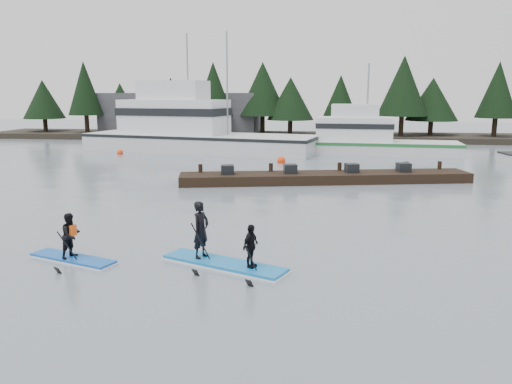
# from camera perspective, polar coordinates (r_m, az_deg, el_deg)

# --- Properties ---
(ground) EXTENTS (160.00, 160.00, 0.00)m
(ground) POSITION_cam_1_polar(r_m,az_deg,el_deg) (14.16, -3.32, -9.05)
(ground) COLOR gray
(ground) RESTS_ON ground
(far_shore) EXTENTS (70.00, 8.00, 0.60)m
(far_shore) POSITION_cam_1_polar(r_m,az_deg,el_deg) (55.29, 5.08, 6.34)
(far_shore) COLOR #2D281E
(far_shore) RESTS_ON ground
(treeline) EXTENTS (60.00, 4.00, 8.00)m
(treeline) POSITION_cam_1_polar(r_m,az_deg,el_deg) (55.31, 5.07, 6.03)
(treeline) COLOR black
(treeline) RESTS_ON ground
(waterfront_building) EXTENTS (18.00, 6.00, 5.00)m
(waterfront_building) POSITION_cam_1_polar(r_m,az_deg,el_deg) (59.45, -8.55, 8.72)
(waterfront_building) COLOR #4C4C51
(waterfront_building) RESTS_ON ground
(fishing_boat_large) EXTENTS (20.91, 9.60, 11.11)m
(fishing_boat_large) POSITION_cam_1_polar(r_m,az_deg,el_deg) (43.93, -7.18, 5.81)
(fishing_boat_large) COLOR silver
(fishing_boat_large) RESTS_ON ground
(fishing_boat_medium) EXTENTS (13.82, 4.94, 8.20)m
(fishing_boat_medium) POSITION_cam_1_polar(r_m,az_deg,el_deg) (42.60, 12.79, 5.06)
(fishing_boat_medium) COLOR silver
(fishing_boat_medium) RESTS_ON ground
(floating_dock) EXTENTS (16.33, 5.71, 0.54)m
(floating_dock) POSITION_cam_1_polar(r_m,az_deg,el_deg) (28.31, 7.93, 1.66)
(floating_dock) COLOR black
(floating_dock) RESTS_ON ground
(buoy_c) EXTENTS (0.62, 0.62, 0.62)m
(buoy_c) POSITION_cam_1_polar(r_m,az_deg,el_deg) (40.05, 26.84, 2.94)
(buoy_c) COLOR #FF3D0C
(buoy_c) RESTS_ON ground
(buoy_a) EXTENTS (0.51, 0.51, 0.51)m
(buoy_a) POSITION_cam_1_polar(r_m,az_deg,el_deg) (42.76, -15.27, 4.19)
(buoy_a) COLOR #FF3D0C
(buoy_a) RESTS_ON ground
(buoy_b) EXTENTS (0.60, 0.60, 0.60)m
(buoy_b) POSITION_cam_1_polar(r_m,az_deg,el_deg) (36.12, 2.91, 3.36)
(buoy_b) COLOR #FF3D0C
(buoy_b) RESTS_ON ground
(paddleboard_solo) EXTENTS (2.92, 1.58, 1.89)m
(paddleboard_solo) POSITION_cam_1_polar(r_m,az_deg,el_deg) (15.84, -20.34, -5.44)
(paddleboard_solo) COLOR #1252B0
(paddleboard_solo) RESTS_ON ground
(paddleboard_duo) EXTENTS (3.85, 2.28, 2.28)m
(paddleboard_duo) POSITION_cam_1_polar(r_m,az_deg,el_deg) (14.45, -3.99, -6.30)
(paddleboard_duo) COLOR #1472BC
(paddleboard_duo) RESTS_ON ground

